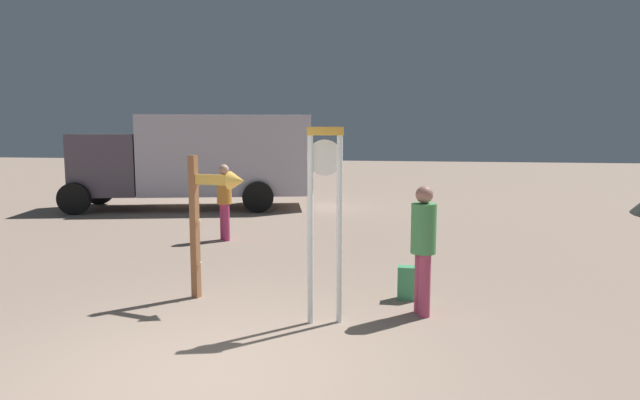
{
  "coord_description": "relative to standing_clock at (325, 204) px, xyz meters",
  "views": [
    {
      "loc": [
        2.01,
        -4.79,
        2.32
      ],
      "look_at": [
        0.35,
        4.22,
        1.2
      ],
      "focal_mm": 31.3,
      "sensor_mm": 36.0,
      "label": 1
    }
  ],
  "objects": [
    {
      "name": "person_distant",
      "position": [
        -3.02,
        4.75,
        -0.54
      ],
      "size": [
        0.31,
        0.31,
        1.64
      ],
      "color": "#BF3768",
      "rests_on": "ground_plane"
    },
    {
      "name": "box_truck_near",
      "position": [
        -5.49,
        9.53,
        0.09
      ],
      "size": [
        7.52,
        4.16,
        2.81
      ],
      "color": "silver",
      "rests_on": "ground_plane"
    },
    {
      "name": "arrow_sign",
      "position": [
        -1.68,
        0.63,
        -0.13
      ],
      "size": [
        0.88,
        0.37,
        2.0
      ],
      "color": "#9A633E",
      "rests_on": "ground_plane"
    },
    {
      "name": "person_near_clock",
      "position": [
        1.17,
        0.51,
        -0.53
      ],
      "size": [
        0.32,
        0.32,
        1.65
      ],
      "color": "#B54164",
      "rests_on": "ground_plane"
    },
    {
      "name": "ground_plane",
      "position": [
        -0.87,
        -1.72,
        -1.46
      ],
      "size": [
        80.0,
        80.0,
        0.0
      ],
      "primitive_type": "plane",
      "color": "gray"
    },
    {
      "name": "standing_clock",
      "position": [
        0.0,
        0.0,
        0.0
      ],
      "size": [
        0.44,
        0.2,
        2.38
      ],
      "color": "white",
      "rests_on": "ground_plane"
    },
    {
      "name": "backpack",
      "position": [
        0.97,
        1.14,
        -1.23
      ],
      "size": [
        0.27,
        0.22,
        0.47
      ],
      "color": "#409B61",
      "rests_on": "ground_plane"
    }
  ]
}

